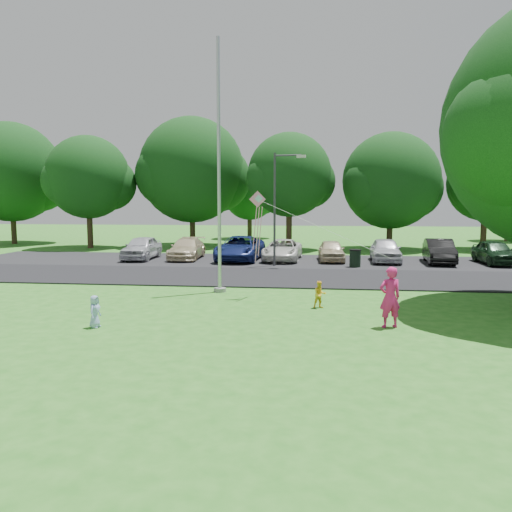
# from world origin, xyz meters

# --- Properties ---
(ground) EXTENTS (120.00, 120.00, 0.00)m
(ground) POSITION_xyz_m (0.00, 0.00, 0.00)
(ground) COLOR #286F1D
(ground) RESTS_ON ground
(park_road) EXTENTS (60.00, 6.00, 0.06)m
(park_road) POSITION_xyz_m (0.00, 9.00, 0.03)
(park_road) COLOR black
(park_road) RESTS_ON ground
(parking_strip) EXTENTS (42.00, 7.00, 0.06)m
(parking_strip) POSITION_xyz_m (0.00, 15.50, 0.03)
(parking_strip) COLOR black
(parking_strip) RESTS_ON ground
(flagpole) EXTENTS (0.50, 0.50, 10.00)m
(flagpole) POSITION_xyz_m (-3.50, 5.00, 4.17)
(flagpole) COLOR #B7BABF
(flagpole) RESTS_ON ground
(street_lamp) EXTENTS (1.77, 0.47, 6.31)m
(street_lamp) POSITION_xyz_m (-1.66, 12.96, 3.79)
(street_lamp) COLOR #3F3F44
(street_lamp) RESTS_ON ground
(trash_can) EXTENTS (0.65, 0.65, 1.03)m
(trash_can) POSITION_xyz_m (2.56, 13.00, 0.52)
(trash_can) COLOR black
(trash_can) RESTS_ON ground
(tree_row) EXTENTS (64.35, 11.94, 10.88)m
(tree_row) POSITION_xyz_m (1.59, 24.23, 5.71)
(tree_row) COLOR #332316
(tree_row) RESTS_ON ground
(horizon_trees) EXTENTS (77.46, 7.20, 7.02)m
(horizon_trees) POSITION_xyz_m (4.06, 33.88, 4.30)
(horizon_trees) COLOR #332316
(horizon_trees) RESTS_ON ground
(parked_cars) EXTENTS (22.84, 5.42, 1.47)m
(parked_cars) POSITION_xyz_m (-0.77, 15.47, 0.75)
(parked_cars) COLOR silver
(parked_cars) RESTS_ON ground
(woman) EXTENTS (0.75, 0.60, 1.79)m
(woman) POSITION_xyz_m (2.50, -0.08, 0.90)
(woman) COLOR #DC1D6F
(woman) RESTS_ON ground
(child_yellow) EXTENTS (0.55, 0.49, 0.94)m
(child_yellow) POSITION_xyz_m (0.50, 2.36, 0.47)
(child_yellow) COLOR yellow
(child_yellow) RESTS_ON ground
(child_blue) EXTENTS (0.34, 0.49, 0.96)m
(child_blue) POSITION_xyz_m (-6.05, -1.09, 0.48)
(child_blue) COLOR #95ADE4
(child_blue) RESTS_ON ground
(kite) EXTENTS (4.66, 4.38, 2.73)m
(kite) POSITION_xyz_m (-1.76, 3.94, 3.30)
(kite) COLOR pink
(kite) RESTS_ON ground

